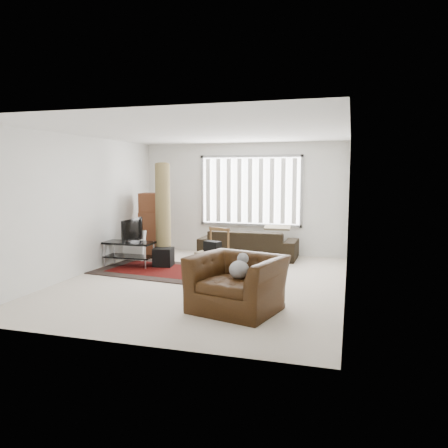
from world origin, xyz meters
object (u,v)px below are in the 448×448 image
object	(u,v)px
tv_stand	(129,249)
side_chair	(213,250)
moving_boxes	(153,227)
sofa	(248,239)
armchair	(237,279)

from	to	relation	value
tv_stand	side_chair	size ratio (longest dim) A/B	1.14
moving_boxes	side_chair	size ratio (longest dim) A/B	1.62
tv_stand	moving_boxes	size ratio (longest dim) A/B	0.70
moving_boxes	tv_stand	bearing A→B (deg)	-91.56
sofa	side_chair	xyz separation A→B (m)	(-0.22, -2.01, 0.08)
side_chair	armchair	xyz separation A→B (m)	(0.95, -1.86, -0.05)
sofa	armchair	world-z (taller)	armchair
sofa	armchair	distance (m)	3.94
moving_boxes	armchair	bearing A→B (deg)	-49.17
tv_stand	side_chair	world-z (taller)	side_chair
armchair	moving_boxes	bearing A→B (deg)	145.64
moving_boxes	sofa	distance (m)	2.26
moving_boxes	armchair	world-z (taller)	moving_boxes
moving_boxes	sofa	bearing A→B (deg)	12.58
tv_stand	armchair	world-z (taller)	armchair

